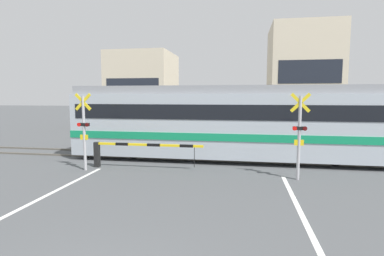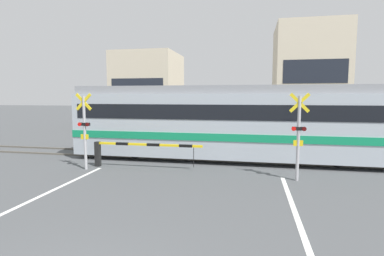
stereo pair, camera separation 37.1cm
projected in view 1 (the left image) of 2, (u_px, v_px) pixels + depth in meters
rail_track_near at (195, 160)px, 13.62m from camera, size 50.00×0.10×0.08m
rail_track_far at (200, 154)px, 15.03m from camera, size 50.00×0.10×0.08m
commuter_train at (230, 120)px, 13.88m from camera, size 14.41×3.04×3.39m
crossing_barrier_near at (127, 149)px, 12.16m from camera, size 4.55×0.20×1.04m
crossing_barrier_far at (251, 136)px, 16.32m from camera, size 4.55×0.20×1.04m
crossing_signal_left at (84, 128)px, 11.74m from camera, size 0.68×0.15×3.05m
crossing_signal_right at (299, 132)px, 10.37m from camera, size 0.68×0.15×3.05m
pedestrian at (216, 129)px, 18.21m from camera, size 0.38×0.22×1.66m
building_left_of_street at (144, 91)px, 27.14m from camera, size 5.32×5.64×6.74m
building_right_of_street at (302, 80)px, 24.72m from camera, size 5.32×5.64×8.58m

